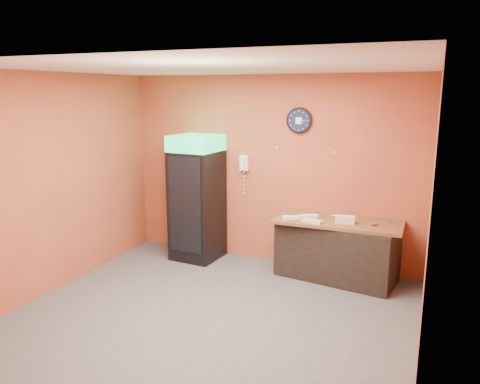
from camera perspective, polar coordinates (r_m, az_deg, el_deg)
The scene contains 15 objects.
floor at distance 5.67m, azimuth -3.30°, elevation -14.63°, with size 4.50×4.50×0.00m, color #47474C.
back_wall at distance 7.01m, azimuth 3.73°, elevation 2.67°, with size 4.50×0.02×2.80m, color #AF5931.
left_wall at distance 6.49m, azimuth -21.64°, elevation 1.06°, with size 0.02×4.00×2.80m, color #AF5931.
right_wall at distance 4.68m, azimuth 22.10°, elevation -3.04°, with size 0.02×4.00×2.80m, color #AF5931.
ceiling at distance 5.07m, azimuth -3.70°, elevation 14.92°, with size 4.50×4.00×0.02m, color white.
beverage_cooler at distance 7.16m, azimuth -5.39°, elevation -0.94°, with size 0.72×0.73×1.92m.
prep_counter at distance 6.65m, azimuth 11.70°, elevation -7.02°, with size 1.59×0.71×0.79m, color black.
wall_clock at distance 6.77m, azimuth 7.23°, elevation 8.65°, with size 0.37×0.06×0.37m.
wall_phone at distance 7.08m, azimuth 0.50°, elevation 3.55°, with size 0.13×0.11×0.24m.
butcher_paper at distance 6.53m, azimuth 11.86°, elevation -3.56°, with size 1.71×0.75×0.04m, color brown.
sub_roll_stack at distance 6.37m, azimuth 12.69°, elevation -3.31°, with size 0.27×0.12×0.11m.
wrapped_sandwich_left at distance 6.49m, azimuth 6.26°, elevation -3.10°, with size 0.25×0.10×0.04m, color silver.
wrapped_sandwich_mid at distance 6.34m, azimuth 8.79°, elevation -3.54°, with size 0.27×0.11×0.04m, color silver.
wrapped_sandwich_right at distance 6.60m, azimuth 8.41°, elevation -2.91°, with size 0.25×0.10×0.04m, color silver.
kitchen_tool at distance 6.68m, azimuth 12.38°, elevation -2.78°, with size 0.06×0.06×0.06m, color silver.
Camera 1 is at (2.24, -4.54, 2.56)m, focal length 35.00 mm.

